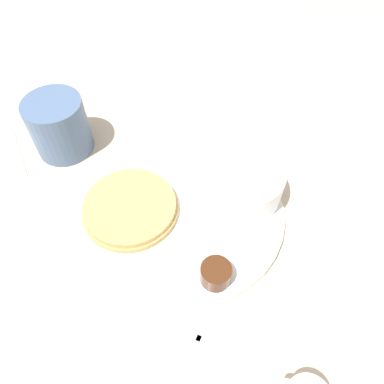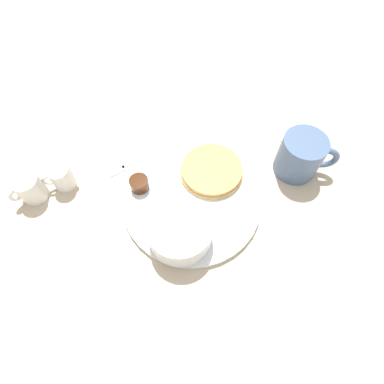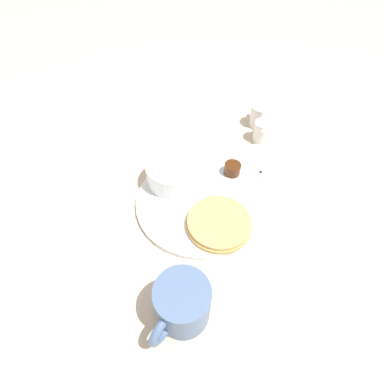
% 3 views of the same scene
% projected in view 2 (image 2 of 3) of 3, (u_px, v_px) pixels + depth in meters
% --- Properties ---
extents(ground_plane, '(4.00, 4.00, 0.00)m').
position_uv_depth(ground_plane, '(191.00, 202.00, 0.62)').
color(ground_plane, '#C6B299').
extents(plate, '(0.28, 0.28, 0.01)m').
position_uv_depth(plate, '(191.00, 200.00, 0.62)').
color(plate, white).
rests_on(plate, ground_plane).
extents(pancake_stack, '(0.13, 0.13, 0.02)m').
position_uv_depth(pancake_stack, '(211.00, 170.00, 0.63)').
color(pancake_stack, tan).
rests_on(pancake_stack, plate).
extents(bowl, '(0.12, 0.12, 0.05)m').
position_uv_depth(bowl, '(179.00, 231.00, 0.55)').
color(bowl, white).
rests_on(bowl, plate).
extents(syrup_cup, '(0.04, 0.04, 0.03)m').
position_uv_depth(syrup_cup, '(139.00, 184.00, 0.61)').
color(syrup_cup, '#47230F').
rests_on(syrup_cup, plate).
extents(butter_ramekin, '(0.05, 0.05, 0.04)m').
position_uv_depth(butter_ramekin, '(168.00, 241.00, 0.55)').
color(butter_ramekin, white).
rests_on(butter_ramekin, plate).
extents(coffee_mug, '(0.12, 0.09, 0.09)m').
position_uv_depth(coffee_mug, '(300.00, 156.00, 0.62)').
color(coffee_mug, slate).
rests_on(coffee_mug, ground_plane).
extents(creamer_pitcher_near, '(0.06, 0.04, 0.06)m').
position_uv_depth(creamer_pitcher_near, '(61.00, 177.00, 0.62)').
color(creamer_pitcher_near, white).
rests_on(creamer_pitcher_near, ground_plane).
extents(creamer_pitcher_far, '(0.06, 0.06, 0.06)m').
position_uv_depth(creamer_pitcher_far, '(29.00, 188.00, 0.60)').
color(creamer_pitcher_far, white).
rests_on(creamer_pitcher_far, ground_plane).
extents(fork, '(0.13, 0.09, 0.00)m').
position_uv_depth(fork, '(130.00, 163.00, 0.67)').
color(fork, silver).
rests_on(fork, ground_plane).
extents(napkin, '(0.12, 0.10, 0.00)m').
position_uv_depth(napkin, '(300.00, 130.00, 0.71)').
color(napkin, white).
rests_on(napkin, ground_plane).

